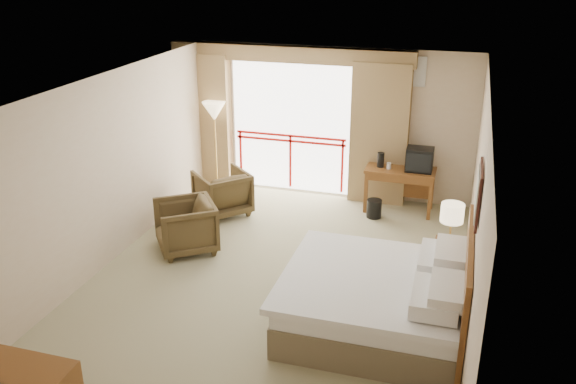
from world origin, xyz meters
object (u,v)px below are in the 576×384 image
(armchair_far, at_px, (223,213))
(floor_lamp, at_px, (214,115))
(desk, at_px, (400,177))
(side_table, at_px, (190,208))
(tv, at_px, (420,160))
(table_lamp, at_px, (452,214))
(nightstand, at_px, (447,262))
(armchair_near, at_px, (187,249))
(bed, at_px, (379,300))
(wastebasket, at_px, (374,209))

(armchair_far, xyz_separation_m, floor_lamp, (-0.55, 1.05, 1.44))
(desk, relative_size, side_table, 2.39)
(tv, relative_size, floor_lamp, 0.26)
(table_lamp, height_order, side_table, table_lamp)
(nightstand, bearing_deg, table_lamp, 93.74)
(table_lamp, distance_m, armchair_near, 3.95)
(nightstand, bearing_deg, side_table, 175.28)
(bed, bearing_deg, nightstand, 61.91)
(wastebasket, bearing_deg, desk, 52.09)
(armchair_near, bearing_deg, floor_lamp, 156.09)
(table_lamp, distance_m, tv, 2.29)
(tv, relative_size, armchair_near, 0.52)
(table_lamp, relative_size, tv, 1.23)
(armchair_far, distance_m, floor_lamp, 1.87)
(nightstand, distance_m, armchair_near, 3.83)
(armchair_near, bearing_deg, desk, 94.29)
(bed, relative_size, nightstand, 3.75)
(armchair_near, xyz_separation_m, side_table, (-0.30, 0.77, 0.34))
(bed, bearing_deg, armchair_far, 139.56)
(table_lamp, relative_size, wastebasket, 1.73)
(armchair_far, height_order, floor_lamp, floor_lamp)
(tv, bearing_deg, armchair_near, -124.81)
(bed, height_order, table_lamp, table_lamp)
(table_lamp, relative_size, side_table, 1.11)
(bed, xyz_separation_m, side_table, (-3.39, 1.97, -0.04))
(bed, bearing_deg, armchair_near, 158.83)
(table_lamp, bearing_deg, floor_lamp, 152.42)
(side_table, height_order, floor_lamp, floor_lamp)
(wastebasket, xyz_separation_m, armchair_near, (-2.53, -2.01, -0.16))
(nightstand, height_order, wastebasket, nightstand)
(side_table, bearing_deg, armchair_far, 65.53)
(side_table, distance_m, floor_lamp, 2.06)
(table_lamp, relative_size, floor_lamp, 0.32)
(nightstand, distance_m, armchair_far, 4.03)
(tv, bearing_deg, nightstand, -56.34)
(nightstand, height_order, armchair_far, nightstand)
(wastebasket, height_order, side_table, side_table)
(wastebasket, bearing_deg, tv, 31.44)
(tv, xyz_separation_m, side_table, (-3.49, -1.64, -0.63))
(nightstand, distance_m, wastebasket, 2.26)
(nightstand, height_order, tv, tv)
(nightstand, bearing_deg, wastebasket, 128.61)
(bed, distance_m, floor_lamp, 5.29)
(desk, distance_m, armchair_far, 3.12)
(bed, xyz_separation_m, tv, (0.10, 3.61, 0.59))
(table_lamp, distance_m, side_table, 4.21)
(bed, xyz_separation_m, desk, (-0.20, 3.67, 0.22))
(tv, distance_m, armchair_near, 4.11)
(nightstand, xyz_separation_m, desk, (-0.93, 2.31, 0.32))
(armchair_far, bearing_deg, bed, 92.44)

